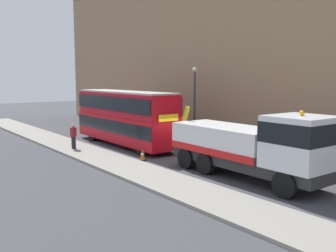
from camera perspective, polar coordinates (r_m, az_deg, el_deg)
name	(u,v)px	position (r m, az deg, el deg)	size (l,w,h in m)	color
ground_plane	(183,159)	(24.03, 2.29, -4.90)	(120.00, 120.00, 0.00)	#424247
near_kerb	(125,167)	(21.66, -6.39, -6.10)	(60.00, 2.80, 0.15)	gray
building_facade	(256,35)	(28.29, 13.05, 13.19)	(60.00, 1.50, 16.00)	#9E7A5B
recovery_tow_truck	(252,145)	(19.25, 12.47, -2.80)	(10.15, 2.73, 3.67)	#2D2D2D
double_decker_bus	(125,116)	(28.65, -6.50, 1.55)	(11.07, 2.67, 4.06)	#B70C19
pedestrian_onlooker	(73,137)	(27.27, -13.96, -1.55)	(0.43, 0.48, 1.71)	#232333
traffic_cone_near_bus	(143,155)	(23.47, -3.83, -4.36)	(0.36, 0.36, 0.72)	orange
street_lamp	(195,98)	(29.44, 3.99, 4.16)	(0.36, 0.36, 5.83)	#38383D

